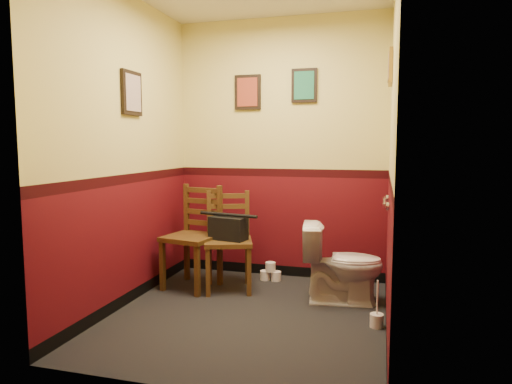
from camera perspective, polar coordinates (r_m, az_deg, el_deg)
floor at (r=3.91m, az=-1.02°, el=-15.13°), size 2.20×2.40×0.00m
wall_back at (r=4.81m, az=3.05°, el=5.31°), size 2.20×0.00×2.70m
wall_front at (r=2.52m, az=-8.92°, el=4.56°), size 2.20×0.00×2.70m
wall_left at (r=4.10m, az=-16.03°, el=4.96°), size 0.00×2.40×2.70m
wall_right at (r=3.49m, az=16.58°, el=4.79°), size 0.00×2.40×2.70m
grab_bar at (r=3.77m, az=15.87°, el=-1.22°), size 0.05×0.56×0.06m
framed_print_back_a at (r=4.90m, az=-1.05°, el=12.36°), size 0.28×0.04×0.36m
framed_print_back_b at (r=4.77m, az=6.05°, el=13.10°), size 0.26×0.04×0.34m
framed_print_left at (r=4.19m, az=-15.26°, el=11.84°), size 0.04×0.30×0.38m
framed_print_right at (r=4.14m, az=16.45°, el=14.68°), size 0.04×0.34×0.28m
toilet at (r=4.17m, az=10.74°, el=-8.84°), size 0.75×0.48×0.70m
toilet_brush at (r=3.77m, az=14.85°, el=-15.15°), size 0.10×0.10×0.37m
chair_left at (r=4.54m, az=-7.76°, el=-5.54°), size 0.55×0.55×1.00m
chair_right at (r=4.45m, az=-3.48°, el=-6.09°), size 0.56×0.56×0.95m
handbag at (r=4.38m, az=-3.49°, el=-4.52°), size 0.38×0.24×0.26m
tp_stack at (r=4.80m, az=1.83°, el=-10.05°), size 0.22×0.11×0.19m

